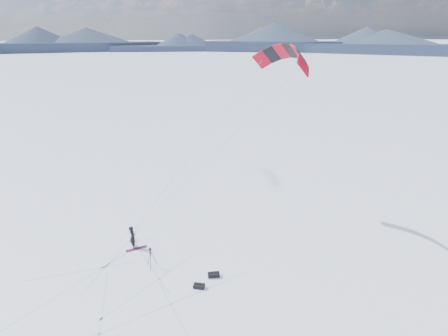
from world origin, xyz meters
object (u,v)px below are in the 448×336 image
object	(u,v)px
gear_bag_a	(214,275)
gear_bag_b	(199,286)
snowboard	(136,249)
snowkiter	(134,247)
tripod	(151,255)

from	to	relation	value
gear_bag_a	gear_bag_b	distance (m)	1.37
gear_bag_b	snowboard	bearing A→B (deg)	150.14
snowkiter	tripod	world-z (taller)	tripod
snowboard	snowkiter	bearing A→B (deg)	110.82
tripod	gear_bag_a	world-z (taller)	tripod
tripod	gear_bag_b	xyz separation A→B (m)	(2.72, -2.95, -0.84)
snowboard	gear_bag_a	world-z (taller)	gear_bag_a
tripod	gear_bag_a	bearing A→B (deg)	-41.67
snowboard	gear_bag_a	distance (m)	6.67
snowboard	tripod	xyz separation A→B (m)	(0.94, -2.38, 0.96)
snowboard	tripod	bearing A→B (deg)	-77.71
snowkiter	snowboard	xyz separation A→B (m)	(0.17, -0.29, 0.02)
gear_bag_a	gear_bag_b	world-z (taller)	gear_bag_a
tripod	gear_bag_b	world-z (taller)	tripod
snowboard	gear_bag_b	world-z (taller)	gear_bag_b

